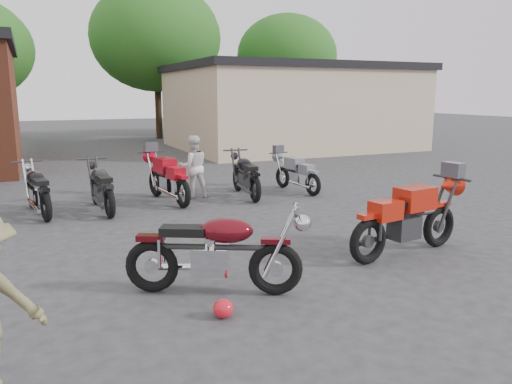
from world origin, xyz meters
name	(u,v)px	position (x,y,z in m)	size (l,w,h in m)	color
ground	(254,282)	(0.00, 0.00, 0.00)	(90.00, 90.00, 0.00)	#2F2F31
stucco_building	(289,110)	(8.50, 15.00, 1.75)	(10.00, 8.00, 3.50)	tan
tree_2	(157,58)	(4.00, 22.00, 4.40)	(7.04, 7.04, 8.80)	#205817
tree_3	(287,72)	(12.00, 22.00, 3.80)	(6.08, 6.08, 7.60)	#205817
vintage_motorcycle	(216,246)	(-0.58, -0.16, 0.63)	(2.17, 0.72, 1.26)	#550A12
sportbike	(408,215)	(2.68, 0.09, 0.64)	(2.22, 0.73, 1.28)	red
helmet	(223,309)	(-0.76, -0.85, 0.11)	(0.24, 0.24, 0.22)	red
person_light	(193,167)	(0.93, 5.70, 0.76)	(0.73, 0.57, 1.51)	silver
row_bike_2	(37,187)	(-2.56, 5.35, 0.58)	(1.99, 0.66, 1.16)	black
row_bike_3	(101,184)	(-1.30, 5.15, 0.58)	(2.01, 0.66, 1.17)	black
row_bike_4	(167,176)	(0.24, 5.48, 0.61)	(2.11, 0.70, 1.22)	red
row_bike_5	(245,173)	(2.14, 5.31, 0.59)	(2.04, 0.67, 1.18)	black
row_bike_6	(296,171)	(3.58, 5.33, 0.52)	(1.80, 0.59, 1.05)	gray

